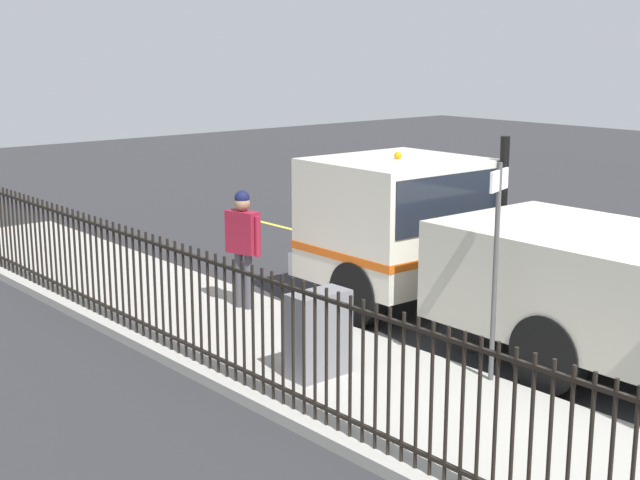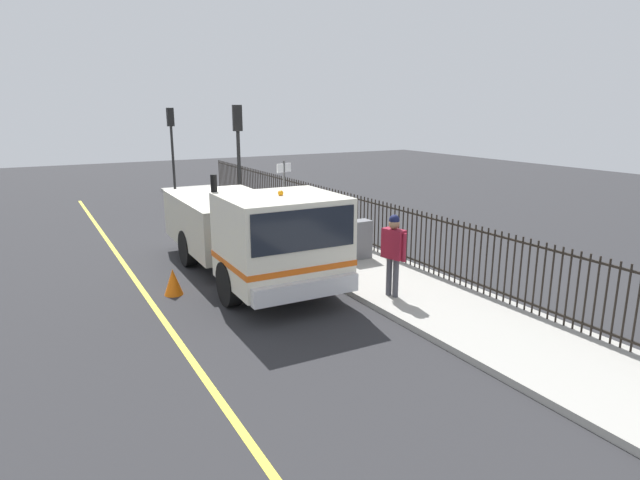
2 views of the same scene
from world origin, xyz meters
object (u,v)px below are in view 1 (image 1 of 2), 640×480
(utility_cabinet, at_px, (319,334))
(traffic_cone, at_px, (556,287))
(street_sign, at_px, (496,248))
(worker_standing, at_px, (243,237))
(work_truck, at_px, (483,245))

(utility_cabinet, distance_m, traffic_cone, 5.00)
(street_sign, bearing_deg, worker_standing, -83.51)
(work_truck, height_order, traffic_cone, work_truck)
(work_truck, relative_size, worker_standing, 3.90)
(utility_cabinet, distance_m, street_sign, 2.31)
(utility_cabinet, bearing_deg, work_truck, -179.89)
(worker_standing, bearing_deg, work_truck, 21.63)
(worker_standing, height_order, street_sign, street_sign)
(worker_standing, bearing_deg, traffic_cone, 41.74)
(work_truck, distance_m, street_sign, 2.17)
(street_sign, bearing_deg, traffic_cone, -156.16)
(work_truck, relative_size, street_sign, 2.71)
(worker_standing, distance_m, street_sign, 4.37)
(traffic_cone, bearing_deg, utility_cabinet, 1.41)
(worker_standing, relative_size, utility_cabinet, 1.73)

